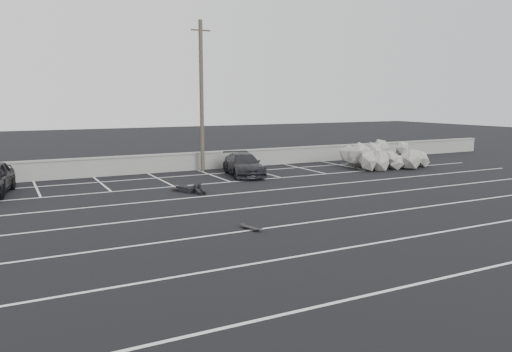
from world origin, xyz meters
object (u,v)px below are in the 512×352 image
riprap_pile (382,159)px  skateboard (251,228)px  car_right (244,165)px  trash_bin (243,160)px  utility_pole (202,96)px  person (185,186)px

riprap_pile → skateboard: bearing=-145.9°
car_right → skateboard: car_right is taller
trash_bin → riprap_pile: 8.51m
utility_pole → person: size_ratio=3.34×
trash_bin → person: bearing=-135.3°
riprap_pile → trash_bin: bearing=152.7°
skateboard → riprap_pile: bearing=17.9°
utility_pole → skateboard: 14.25m
person → skateboard: (-0.36, -7.46, -0.17)m
car_right → trash_bin: 2.90m
person → riprap_pile: bearing=-14.2°
person → trash_bin: bearing=22.7°
utility_pole → riprap_pile: 11.59m
car_right → riprap_pile: riprap_pile is taller
trash_bin → riprap_pile: (7.56, -3.90, 0.04)m
skateboard → person: bearing=71.0°
utility_pole → trash_bin: (2.69, 0.05, -3.85)m
car_right → person: (-4.53, -3.13, -0.37)m
skateboard → utility_pole: bearing=59.0°
utility_pole → skateboard: utility_pole is taller
utility_pole → riprap_pile: utility_pole is taller
car_right → person: car_right is taller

